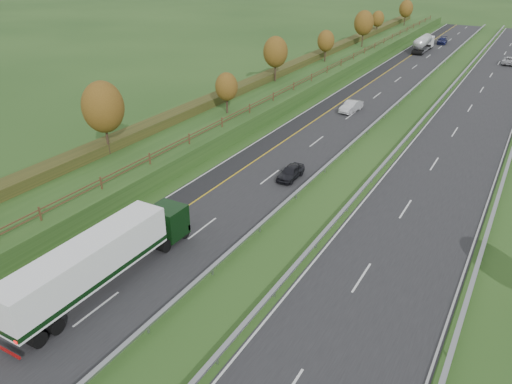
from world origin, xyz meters
TOP-DOWN VIEW (x-y plane):
  - ground at (8.00, 55.00)m, footprint 400.00×400.00m
  - near_carriageway at (0.00, 60.00)m, footprint 10.50×200.00m
  - far_carriageway at (16.50, 60.00)m, footprint 10.50×200.00m
  - hard_shoulder at (-3.75, 60.00)m, footprint 3.00×200.00m
  - lane_markings at (6.40, 59.88)m, footprint 26.75×200.00m
  - embankment_left at (-13.00, 60.00)m, footprint 12.00×200.00m
  - hedge_left at (-15.00, 60.00)m, footprint 2.20×180.00m
  - fence_left at (-8.50, 59.59)m, footprint 0.12×189.06m
  - median_barrier_near at (5.70, 60.00)m, footprint 0.32×200.00m
  - median_barrier_far at (10.80, 60.00)m, footprint 0.32×200.00m
  - trees_left at (-12.64, 56.63)m, footprint 6.64×164.30m
  - box_lorry at (-0.05, 13.07)m, footprint 2.58×16.28m
  - road_tanker at (-1.26, 112.11)m, footprint 2.40×11.22m
  - car_dark_near at (3.25, 35.73)m, footprint 1.68×4.11m
  - car_silver_mid at (0.60, 60.70)m, footprint 2.18×4.86m
  - car_small_far at (0.60, 124.13)m, footprint 2.50×5.19m
  - car_oncoming at (17.11, 106.78)m, footprint 2.56×5.40m

SIDE VIEW (x-z plane):
  - ground at x=8.00m, z-range 0.00..0.00m
  - near_carriageway at x=0.00m, z-range 0.00..0.04m
  - far_carriageway at x=16.50m, z-range 0.00..0.04m
  - hard_shoulder at x=-3.75m, z-range 0.00..0.04m
  - lane_markings at x=6.40m, z-range 0.04..0.05m
  - median_barrier_near at x=5.70m, z-range 0.26..0.97m
  - median_barrier_far at x=10.80m, z-range 0.26..0.97m
  - car_dark_near at x=3.25m, z-range 0.04..1.43m
  - car_small_far at x=0.60m, z-range 0.04..1.50m
  - car_oncoming at x=17.11m, z-range 0.04..1.53m
  - car_silver_mid at x=0.60m, z-range 0.04..1.59m
  - embankment_left at x=-13.00m, z-range 0.00..2.00m
  - road_tanker at x=-1.26m, z-range 0.13..3.59m
  - box_lorry at x=-0.05m, z-range 0.30..4.36m
  - hedge_left at x=-15.00m, z-range 2.00..3.10m
  - fence_left at x=-8.50m, z-range 2.13..3.33m
  - trees_left at x=-12.64m, z-range 2.53..10.20m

